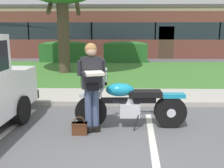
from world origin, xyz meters
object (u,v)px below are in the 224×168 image
(handbag, at_px, (80,127))
(hedge_center_left, at_px, (125,52))
(rider_person, at_px, (92,80))
(brick_building, at_px, (97,31))
(hedge_left, at_px, (64,51))
(motorcycle, at_px, (135,104))

(handbag, distance_m, hedge_center_left, 10.64)
(rider_person, height_order, brick_building, brick_building)
(handbag, bearing_deg, rider_person, 41.19)
(rider_person, distance_m, hedge_center_left, 10.42)
(hedge_left, bearing_deg, rider_person, -75.70)
(rider_person, bearing_deg, hedge_center_left, 84.89)
(motorcycle, bearing_deg, hedge_left, 108.92)
(motorcycle, relative_size, hedge_center_left, 0.90)
(motorcycle, relative_size, brick_building, 0.09)
(handbag, relative_size, hedge_center_left, 0.14)
(rider_person, bearing_deg, hedge_left, 104.30)
(rider_person, relative_size, handbag, 4.74)
(motorcycle, height_order, brick_building, brick_building)
(handbag, height_order, hedge_left, hedge_left)
(brick_building, bearing_deg, motorcycle, -83.03)
(handbag, bearing_deg, hedge_left, 102.90)
(motorcycle, xyz_separation_m, hedge_center_left, (0.09, 10.14, 0.16))
(rider_person, xyz_separation_m, hedge_center_left, (0.93, 10.37, -0.36))
(rider_person, distance_m, brick_building, 17.08)
(rider_person, xyz_separation_m, handbag, (-0.22, -0.20, -0.86))
(motorcycle, height_order, handbag, motorcycle)
(rider_person, height_order, hedge_left, rider_person)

